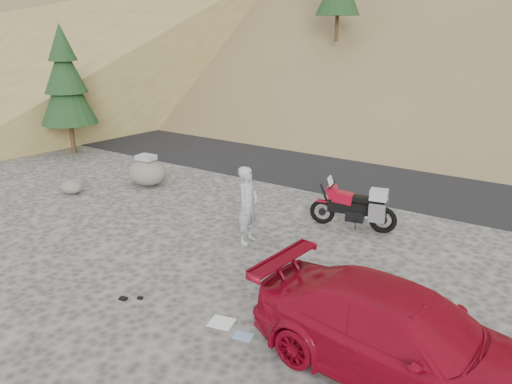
{
  "coord_description": "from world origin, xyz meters",
  "views": [
    {
      "loc": [
        6.05,
        -7.87,
        5.12
      ],
      "look_at": [
        -0.53,
        2.09,
        1.0
      ],
      "focal_mm": 35.0,
      "sensor_mm": 36.0,
      "label": 1
    }
  ],
  "objects_px": {
    "motorcycle": "(357,208)",
    "man": "(248,242)",
    "red_car": "(399,376)",
    "boulder": "(147,172)"
  },
  "relations": [
    {
      "from": "motorcycle",
      "to": "man",
      "type": "relative_size",
      "value": 1.18
    },
    {
      "from": "red_car",
      "to": "boulder",
      "type": "height_order",
      "value": "boulder"
    },
    {
      "from": "man",
      "to": "red_car",
      "type": "height_order",
      "value": "man"
    },
    {
      "from": "red_car",
      "to": "boulder",
      "type": "distance_m",
      "value": 10.94
    },
    {
      "from": "motorcycle",
      "to": "red_car",
      "type": "relative_size",
      "value": 0.47
    },
    {
      "from": "man",
      "to": "red_car",
      "type": "distance_m",
      "value": 5.42
    },
    {
      "from": "man",
      "to": "boulder",
      "type": "height_order",
      "value": "boulder"
    },
    {
      "from": "man",
      "to": "red_car",
      "type": "xyz_separation_m",
      "value": [
        4.67,
        -2.76,
        0.0
      ]
    },
    {
      "from": "motorcycle",
      "to": "man",
      "type": "xyz_separation_m",
      "value": [
        -1.88,
        -2.22,
        -0.58
      ]
    },
    {
      "from": "motorcycle",
      "to": "man",
      "type": "distance_m",
      "value": 2.96
    }
  ]
}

